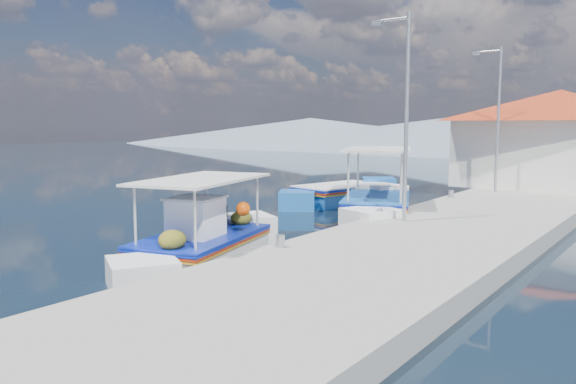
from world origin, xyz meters
The scene contains 9 objects.
ground centered at (0.00, 0.00, 0.00)m, with size 160.00×160.00×0.00m, color black.
quay centered at (5.90, 6.00, 0.25)m, with size 5.00×44.00×0.50m, color gray.
bollards centered at (3.80, 5.25, 0.65)m, with size 0.20×17.20×0.30m.
main_caique centered at (1.80, -3.46, 0.44)m, with size 3.14×6.67×2.27m.
caique_green_canopy centered at (2.34, 4.81, 0.41)m, with size 4.10×6.79×2.77m.
caique_blue_hull centered at (-0.69, 7.20, 0.33)m, with size 3.04×6.73×1.23m.
harbor_building centered at (6.20, 15.00, 2.78)m, with size 10.49×10.49×4.40m.
lamp_post_near centered at (4.51, 2.00, 3.85)m, with size 1.21×0.14×6.00m.
lamp_post_far centered at (4.51, 11.00, 3.85)m, with size 1.21×0.14×6.00m.
Camera 1 is at (11.61, -13.37, 3.36)m, focal length 35.50 mm.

